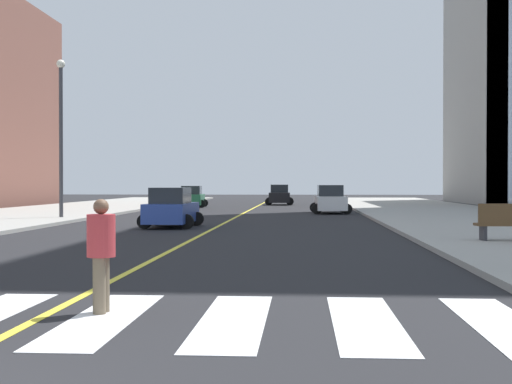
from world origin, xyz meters
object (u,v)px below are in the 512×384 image
(car_blue_third, at_px, (171,209))
(park_bench, at_px, (506,223))
(car_green_nearest, at_px, (192,197))
(car_black_second, at_px, (279,195))
(street_lamp, at_px, (61,125))
(car_white_fourth, at_px, (330,200))
(pedestrian_crossing, at_px, (101,250))

(car_blue_third, bearing_deg, park_bench, -32.63)
(car_green_nearest, distance_m, park_bench, 35.92)
(car_black_second, xyz_separation_m, park_bench, (8.11, -39.54, -0.13))
(street_lamp, bearing_deg, car_blue_third, -39.70)
(car_white_fourth, bearing_deg, park_bench, 99.06)
(car_black_second, bearing_deg, car_white_fourth, 100.89)
(car_black_second, distance_m, car_white_fourth, 17.48)
(car_white_fourth, height_order, park_bench, car_white_fourth)
(car_black_second, relative_size, car_blue_third, 1.04)
(car_white_fourth, bearing_deg, street_lamp, 30.22)
(car_white_fourth, bearing_deg, car_blue_third, 61.15)
(park_bench, relative_size, street_lamp, 0.23)
(car_green_nearest, relative_size, car_white_fourth, 0.95)
(car_green_nearest, relative_size, car_blue_third, 0.99)
(car_black_second, xyz_separation_m, car_blue_third, (-3.60, -31.54, -0.03))
(car_blue_third, height_order, car_white_fourth, car_white_fourth)
(pedestrian_crossing, bearing_deg, car_white_fourth, 174.20)
(car_black_second, height_order, car_white_fourth, car_white_fourth)
(car_blue_third, height_order, park_bench, car_blue_third)
(car_white_fourth, distance_m, street_lamp, 17.10)
(car_blue_third, xyz_separation_m, car_white_fourth, (7.32, 14.46, 0.03))
(car_green_nearest, distance_m, pedestrian_crossing, 44.79)
(car_white_fourth, xyz_separation_m, park_bench, (4.39, -22.46, -0.14))
(car_green_nearest, bearing_deg, car_blue_third, -85.76)
(car_black_second, xyz_separation_m, car_white_fourth, (3.72, -17.08, 0.00))
(car_blue_third, distance_m, park_bench, 14.18)
(car_blue_third, relative_size, street_lamp, 0.48)
(car_white_fourth, relative_size, park_bench, 2.19)
(car_green_nearest, bearing_deg, car_black_second, 42.96)
(car_green_nearest, xyz_separation_m, park_bench, (14.72, -32.76, -0.09))
(car_green_nearest, height_order, pedestrian_crossing, car_green_nearest)
(pedestrian_crossing, bearing_deg, park_bench, 144.19)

